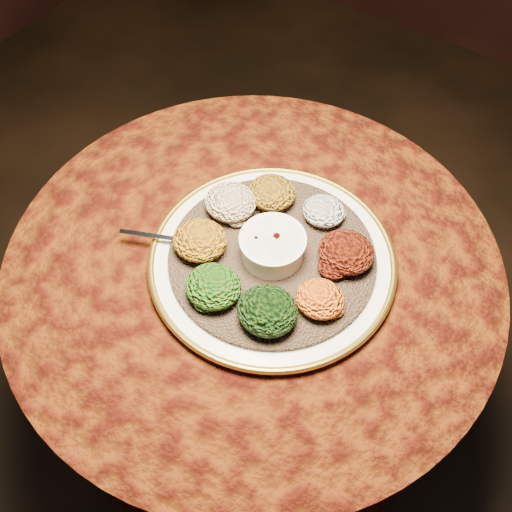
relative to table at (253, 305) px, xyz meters
The scene contains 13 objects.
table is the anchor object (origin of this frame).
platter 0.20m from the table, 13.00° to the left, with size 0.47×0.47×0.02m.
injera 0.21m from the table, 13.00° to the left, with size 0.39×0.39×0.01m, color brown.
stew_bowl 0.24m from the table, 13.00° to the left, with size 0.12×0.12×0.05m.
spoon 0.25m from the table, 153.84° to the right, with size 0.15×0.07×0.01m.
portion_ayib 0.28m from the table, 62.65° to the left, with size 0.08×0.08×0.04m, color beige.
portion_kitfo 0.29m from the table, 25.19° to the left, with size 0.10×0.10×0.05m, color black.
portion_tikil 0.28m from the table, 12.77° to the right, with size 0.09×0.08×0.04m, color #CA7410.
portion_gomen 0.28m from the table, 46.68° to the right, with size 0.11×0.10×0.05m, color black.
portion_mixveg 0.26m from the table, 91.31° to the right, with size 0.10×0.10×0.05m, color maroon.
portion_kik 0.25m from the table, 147.73° to the right, with size 0.10×0.10×0.05m, color #B2710F.
portion_timatim 0.26m from the table, 148.01° to the left, with size 0.10×0.10×0.05m, color maroon.
portion_shiro 0.26m from the table, 106.29° to the left, with size 0.10×0.09×0.05m, color #835D0F.
Camera 1 is at (0.35, -0.52, 1.63)m, focal length 40.00 mm.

